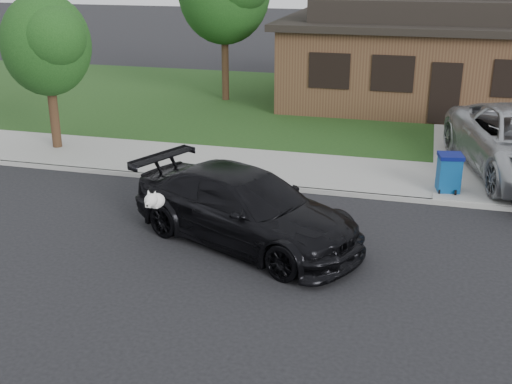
# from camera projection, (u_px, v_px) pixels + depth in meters

# --- Properties ---
(ground) EXTENTS (120.00, 120.00, 0.00)m
(ground) POSITION_uv_depth(u_px,v_px,m) (245.00, 246.00, 13.34)
(ground) COLOR black
(ground) RESTS_ON ground
(sidewalk) EXTENTS (60.00, 3.00, 0.12)m
(sidewalk) POSITION_uv_depth(u_px,v_px,m) (294.00, 170.00, 17.85)
(sidewalk) COLOR gray
(sidewalk) RESTS_ON ground
(curb) EXTENTS (60.00, 0.12, 0.12)m
(curb) POSITION_uv_depth(u_px,v_px,m) (282.00, 188.00, 16.49)
(curb) COLOR gray
(curb) RESTS_ON ground
(lawn) EXTENTS (60.00, 13.00, 0.13)m
(lawn) POSITION_uv_depth(u_px,v_px,m) (335.00, 107.00, 25.09)
(lawn) COLOR #193814
(lawn) RESTS_ON ground
(driveway) EXTENTS (4.50, 13.00, 0.14)m
(driveway) POSITION_uv_depth(u_px,v_px,m) (505.00, 138.00, 20.93)
(driveway) COLOR gray
(driveway) RESTS_ON ground
(sedan) EXTENTS (5.66, 4.07, 1.52)m
(sedan) POSITION_uv_depth(u_px,v_px,m) (245.00, 208.00, 13.31)
(sedan) COLOR black
(sedan) RESTS_ON ground
(recycling_bin) EXTENTS (0.67, 0.67, 0.97)m
(recycling_bin) POSITION_uv_depth(u_px,v_px,m) (449.00, 173.00, 15.93)
(recycling_bin) COLOR navy
(recycling_bin) RESTS_ON sidewalk
(house) EXTENTS (12.60, 8.60, 4.65)m
(house) POSITION_uv_depth(u_px,v_px,m) (446.00, 51.00, 25.21)
(house) COLOR #422B1C
(house) RESTS_ON ground
(tree_2) EXTENTS (2.73, 2.60, 4.59)m
(tree_2) POSITION_uv_depth(u_px,v_px,m) (48.00, 43.00, 18.61)
(tree_2) COLOR #332114
(tree_2) RESTS_ON ground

